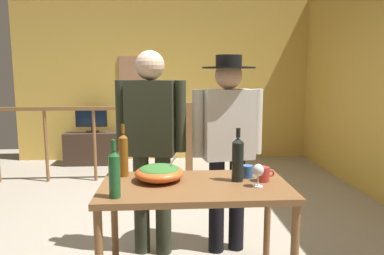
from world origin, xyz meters
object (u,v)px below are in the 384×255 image
object	(u,v)px
salad_bowl	(159,172)
person_standing_right	(228,137)
tv_console	(93,148)
person_standing_left	(151,136)
framed_picture	(138,73)
wine_bottle_dark	(238,159)
mug_blue	(248,171)
mug_red	(263,174)
wine_glass	(258,171)
stair_railing	(129,132)
flat_screen_tv	(91,119)
serving_table	(195,197)
wine_bottle_amber	(124,154)
wine_bottle_green	(114,173)

from	to	relation	value
salad_bowl	person_standing_right	bearing A→B (deg)	42.46
tv_console	person_standing_left	xyz separation A→B (m)	(1.13, -3.13, 0.73)
framed_picture	wine_bottle_dark	bearing A→B (deg)	-76.09
person_standing_left	person_standing_right	size ratio (longest dim) A/B	1.02
person_standing_left	person_standing_right	distance (m)	0.63
mug_blue	mug_red	distance (m)	0.13
wine_glass	person_standing_right	world-z (taller)	person_standing_right
framed_picture	person_standing_right	world-z (taller)	framed_picture
person_standing_right	stair_railing	bearing A→B (deg)	-73.80
framed_picture	salad_bowl	distance (m)	4.01
framed_picture	person_standing_right	distance (m)	3.61
wine_bottle_dark	person_standing_left	xyz separation A→B (m)	(-0.61, 0.54, 0.07)
stair_railing	mug_blue	world-z (taller)	stair_railing
mug_red	wine_glass	bearing A→B (deg)	-120.29
flat_screen_tv	person_standing_left	bearing A→B (deg)	-69.93
stair_railing	tv_console	distance (m)	1.30
mug_blue	person_standing_left	size ratio (longest dim) A/B	0.07
serving_table	wine_bottle_dark	distance (m)	0.39
framed_picture	wine_glass	size ratio (longest dim) A/B	4.35
person_standing_right	wine_bottle_dark	bearing A→B (deg)	78.04
serving_table	mug_red	world-z (taller)	mug_red
wine_bottle_dark	mug_red	bearing A→B (deg)	-7.22
wine_glass	person_standing_right	size ratio (longest dim) A/B	0.09
flat_screen_tv	person_standing_right	world-z (taller)	person_standing_right
stair_railing	mug_red	size ratio (longest dim) A/B	22.97
salad_bowl	tv_console	bearing A→B (deg)	108.42
mug_red	person_standing_left	xyz separation A→B (m)	(-0.78, 0.57, 0.17)
serving_table	tv_console	bearing A→B (deg)	111.20
wine_glass	framed_picture	bearing A→B (deg)	104.88
framed_picture	wine_glass	world-z (taller)	framed_picture
wine_bottle_amber	person_standing_left	bearing A→B (deg)	65.09
framed_picture	wine_bottle_dark	world-z (taller)	framed_picture
flat_screen_tv	serving_table	bearing A→B (deg)	-68.64
mug_blue	wine_bottle_amber	bearing A→B (deg)	174.09
flat_screen_tv	mug_red	size ratio (longest dim) A/B	4.24
wine_bottle_green	tv_console	bearing A→B (deg)	103.60
salad_bowl	mug_red	world-z (taller)	salad_bowl
wine_bottle_green	person_standing_right	size ratio (longest dim) A/B	0.21
wine_bottle_dark	person_standing_left	size ratio (longest dim) A/B	0.22
framed_picture	salad_bowl	xyz separation A→B (m)	(0.45, -3.93, -0.69)
serving_table	person_standing_right	xyz separation A→B (m)	(0.31, 0.60, 0.30)
framed_picture	salad_bowl	bearing A→B (deg)	-83.43
tv_console	mug_red	distance (m)	4.20
mug_blue	person_standing_left	distance (m)	0.86
wine_bottle_green	wine_bottle_dark	bearing A→B (deg)	19.77
wine_bottle_amber	mug_blue	distance (m)	0.88
stair_railing	flat_screen_tv	distance (m)	1.21
flat_screen_tv	wine_bottle_amber	xyz separation A→B (m)	(0.96, -3.48, 0.17)
wine_bottle_dark	mug_blue	distance (m)	0.16
wine_bottle_amber	person_standing_right	world-z (taller)	person_standing_right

